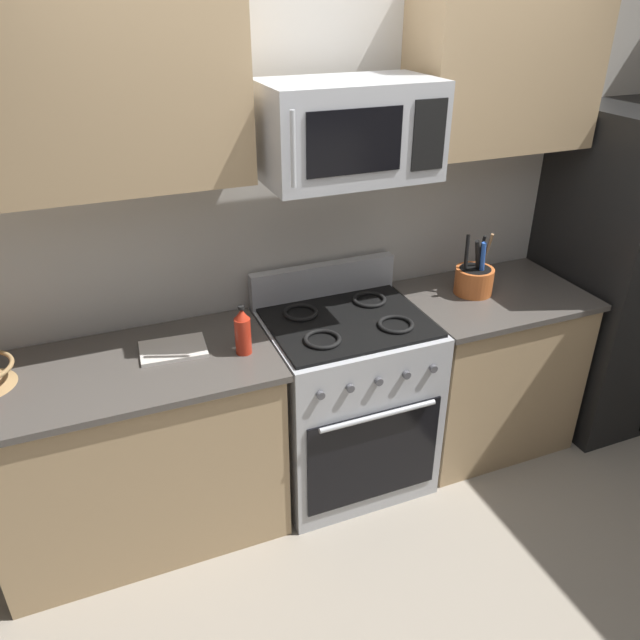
% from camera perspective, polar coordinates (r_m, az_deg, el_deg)
% --- Properties ---
extents(ground_plane, '(16.00, 16.00, 0.00)m').
position_cam_1_polar(ground_plane, '(3.04, 7.68, -21.36)').
color(ground_plane, gray).
extents(wall_back, '(8.00, 0.10, 2.60)m').
position_cam_1_polar(wall_back, '(3.10, -0.41, 9.38)').
color(wall_back, beige).
rests_on(wall_back, ground).
extents(counter_left, '(1.26, 0.66, 0.91)m').
position_cam_1_polar(counter_left, '(2.98, -16.29, -11.52)').
color(counter_left, tan).
rests_on(counter_left, ground).
extents(range_oven, '(0.76, 0.70, 1.09)m').
position_cam_1_polar(range_oven, '(3.16, 2.33, -7.22)').
color(range_oven, '#B2B5BA').
rests_on(range_oven, ground).
extents(counter_right, '(0.90, 0.66, 0.91)m').
position_cam_1_polar(counter_right, '(3.54, 14.86, -4.24)').
color(counter_right, tan).
rests_on(counter_right, ground).
extents(refrigerator, '(0.78, 0.77, 1.78)m').
position_cam_1_polar(refrigerator, '(3.89, 26.16, 3.93)').
color(refrigerator, black).
rests_on(refrigerator, ground).
extents(microwave, '(0.72, 0.44, 0.39)m').
position_cam_1_polar(microwave, '(2.65, 2.63, 16.96)').
color(microwave, '#B2B5BA').
extents(upper_cabinets_left, '(1.25, 0.34, 0.73)m').
position_cam_1_polar(upper_cabinets_left, '(2.53, -21.83, 18.92)').
color(upper_cabinets_left, tan).
extents(upper_cabinets_right, '(0.89, 0.34, 0.73)m').
position_cam_1_polar(upper_cabinets_right, '(3.18, 16.55, 21.30)').
color(upper_cabinets_right, tan).
extents(utensil_crock, '(0.20, 0.20, 0.33)m').
position_cam_1_polar(utensil_crock, '(3.27, 13.94, 3.67)').
color(utensil_crock, '#D1662D').
rests_on(utensil_crock, counter_right).
extents(cutting_board, '(0.29, 0.22, 0.02)m').
position_cam_1_polar(cutting_board, '(2.77, -13.32, -2.61)').
color(cutting_board, silver).
rests_on(cutting_board, counter_left).
extents(bottle_hot_sauce, '(0.07, 0.07, 0.22)m').
position_cam_1_polar(bottle_hot_sauce, '(2.66, -7.09, -1.06)').
color(bottle_hot_sauce, red).
rests_on(bottle_hot_sauce, counter_left).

